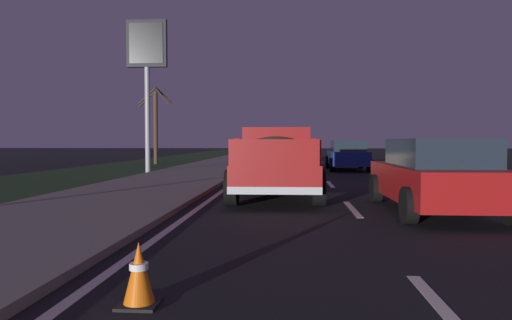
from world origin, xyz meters
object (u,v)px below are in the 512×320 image
Objects in this scene: traffic_cone_near at (139,275)px; sedan_green at (282,151)px; sedan_tan at (282,157)px; gas_price_sign at (147,58)px; bare_tree_far at (156,124)px; sedan_blue at (347,155)px; pickup_truck at (276,160)px; sedan_red at (435,175)px.

sedan_green is at bearing -1.48° from traffic_cone_near.
sedan_tan is 7.85m from gas_price_sign.
sedan_blue is at bearing -115.04° from bare_tree_far.
pickup_truck is 1.07× the size of bare_tree_far.
sedan_red reaches higher than traffic_cone_near.
sedan_red is at bearing -170.81° from sedan_green.
sedan_red is at bearing -139.67° from gas_price_sign.
traffic_cone_near is (-8.36, 0.96, -0.70)m from pickup_truck.
gas_price_sign is at bearing 35.49° from pickup_truck.
sedan_green reaches higher than traffic_cone_near.
pickup_truck is at bearing -6.56° from traffic_cone_near.
sedan_green is at bearing -29.42° from gas_price_sign.
gas_price_sign is 12.35× the size of traffic_cone_near.
gas_price_sign is at bearing 105.94° from sedan_blue.
sedan_red is 7.63× the size of traffic_cone_near.
sedan_red is at bearing -127.09° from pickup_truck.
sedan_red is 7.26m from traffic_cone_near.
sedan_green is (19.81, 0.23, -0.20)m from pickup_truck.
gas_price_sign reaches higher than sedan_blue.
sedan_tan is (11.31, 3.41, 0.00)m from sedan_red.
pickup_truck is 0.76× the size of gas_price_sign.
gas_price_sign is at bearing 17.37° from traffic_cone_near.
sedan_blue is at bearing -48.46° from sedan_tan.
bare_tree_far reaches higher than sedan_tan.
traffic_cone_near is (-28.17, 0.73, -0.50)m from sedan_green.
sedan_green is 11.06m from sedan_tan.
bare_tree_far reaches higher than sedan_blue.
sedan_blue is at bearing 0.38° from sedan_red.
sedan_blue and sedan_green have the same top height.
sedan_blue and sedan_red have the same top height.
sedan_red is 22.66m from sedan_green.
gas_price_sign is at bearing 150.58° from sedan_green.
sedan_blue is 1.00× the size of sedan_red.
sedan_red is 15.76m from gas_price_sign.
sedan_red is 1.00× the size of sedan_green.
gas_price_sign is at bearing 40.33° from sedan_red.
sedan_red and sedan_tan have the same top height.
gas_price_sign is 18.82m from traffic_cone_near.
gas_price_sign reaches higher than pickup_truck.
sedan_green is at bearing 1.08° from sedan_tan.
pickup_truck reaches higher than sedan_blue.
pickup_truck is 1.23× the size of sedan_red.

